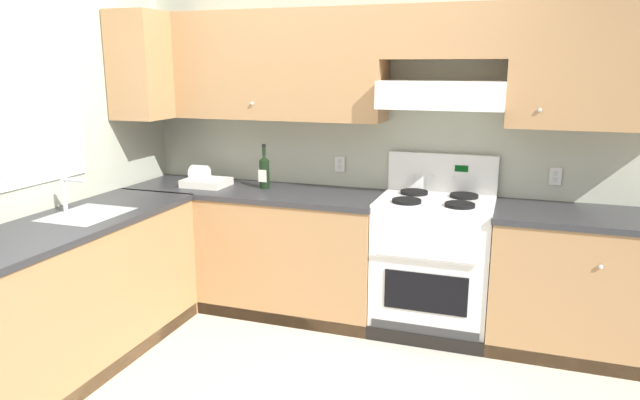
{
  "coord_description": "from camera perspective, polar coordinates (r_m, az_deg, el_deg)",
  "views": [
    {
      "loc": [
        1.23,
        -2.55,
        1.8
      ],
      "look_at": [
        0.11,
        0.7,
        1.0
      ],
      "focal_mm": 32.44,
      "sensor_mm": 36.0,
      "label": 1
    }
  ],
  "objects": [
    {
      "name": "wine_bottle",
      "position": [
        4.3,
        -5.51,
        2.87
      ],
      "size": [
        0.07,
        0.08,
        0.33
      ],
      "color": "black",
      "rests_on": "counter_back_run"
    },
    {
      "name": "counter_back_run",
      "position": [
        4.17,
        2.76,
        -5.79
      ],
      "size": [
        3.6,
        0.65,
        0.91
      ],
      "color": "#A87A4C",
      "rests_on": "ground_plane"
    },
    {
      "name": "bowl",
      "position": [
        4.46,
        -11.13,
        1.59
      ],
      "size": [
        0.32,
        0.26,
        0.06
      ],
      "color": "beige",
      "rests_on": "counter_back_run"
    },
    {
      "name": "wall_back",
      "position": [
        4.17,
        7.66,
        8.58
      ],
      "size": [
        4.68,
        0.57,
        2.55
      ],
      "color": "#B7BAA3",
      "rests_on": "ground_plane"
    },
    {
      "name": "paper_towel_roll",
      "position": [
        4.59,
        -11.8,
        2.52
      ],
      "size": [
        0.13,
        0.14,
        0.14
      ],
      "color": "white",
      "rests_on": "counter_back_run"
    },
    {
      "name": "wall_left",
      "position": [
        3.98,
        -26.36,
        5.17
      ],
      "size": [
        0.47,
        4.0,
        2.55
      ],
      "color": "#B7BAA3",
      "rests_on": "ground_plane"
    },
    {
      "name": "counter_left_run",
      "position": [
        3.79,
        -23.68,
        -8.74
      ],
      "size": [
        0.63,
        1.91,
        1.13
      ],
      "color": "#A87A4C",
      "rests_on": "ground_plane"
    },
    {
      "name": "stove",
      "position": [
        4.05,
        11.07,
        -6.18
      ],
      "size": [
        0.76,
        0.62,
        1.2
      ],
      "color": "white",
      "rests_on": "ground_plane"
    }
  ]
}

